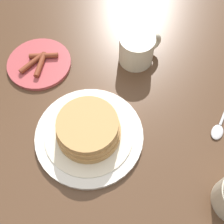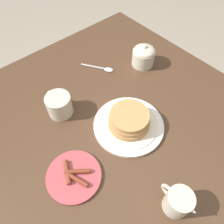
% 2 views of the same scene
% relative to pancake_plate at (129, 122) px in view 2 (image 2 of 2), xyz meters
% --- Properties ---
extents(ground_plane, '(8.00, 8.00, 0.00)m').
position_rel_pancake_plate_xyz_m(ground_plane, '(0.02, 0.04, -0.76)').
color(ground_plane, gray).
extents(dining_table, '(1.15, 1.09, 0.73)m').
position_rel_pancake_plate_xyz_m(dining_table, '(0.02, 0.04, -0.14)').
color(dining_table, '#4C3321').
rests_on(dining_table, ground_plane).
extents(pancake_plate, '(0.25, 0.25, 0.07)m').
position_rel_pancake_plate_xyz_m(pancake_plate, '(0.00, 0.00, 0.00)').
color(pancake_plate, white).
rests_on(pancake_plate, dining_table).
extents(side_plate_bacon, '(0.17, 0.17, 0.02)m').
position_rel_pancake_plate_xyz_m(side_plate_bacon, '(-0.02, 0.26, -0.02)').
color(side_plate_bacon, '#B2474C').
rests_on(side_plate_bacon, dining_table).
extents(coffee_mug, '(0.12, 0.09, 0.08)m').
position_rel_pancake_plate_xyz_m(coffee_mug, '(0.22, 0.15, 0.01)').
color(coffee_mug, beige).
rests_on(coffee_mug, dining_table).
extents(creamer_pitcher, '(0.11, 0.07, 0.09)m').
position_rel_pancake_plate_xyz_m(creamer_pitcher, '(-0.28, 0.09, 0.02)').
color(creamer_pitcher, beige).
rests_on(creamer_pitcher, dining_table).
extents(sugar_bowl, '(0.10, 0.10, 0.10)m').
position_rel_pancake_plate_xyz_m(sugar_bowl, '(0.20, -0.28, 0.02)').
color(sugar_bowl, beige).
rests_on(sugar_bowl, dining_table).
extents(spoon, '(0.13, 0.10, 0.01)m').
position_rel_pancake_plate_xyz_m(spoon, '(0.29, -0.12, -0.02)').
color(spoon, silver).
rests_on(spoon, dining_table).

